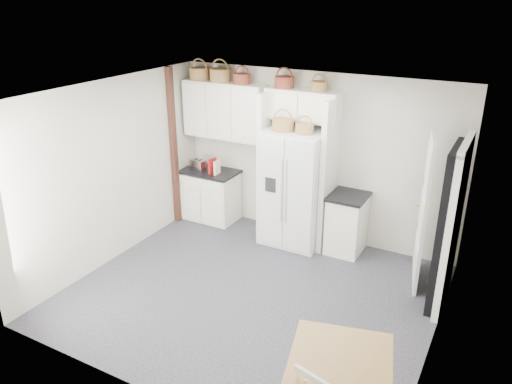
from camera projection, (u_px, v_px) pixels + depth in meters
The scene contains 27 objects.
floor at pixel (252, 293), 6.53m from camera, with size 4.50×4.50×0.00m, color #23222A.
ceiling at pixel (251, 95), 5.55m from camera, with size 4.50×4.50×0.00m, color white.
wall_back at pixel (315, 157), 7.67m from camera, with size 4.50×4.50×0.00m, color beige.
wall_left at pixel (112, 172), 7.04m from camera, with size 4.00×4.00×0.00m, color beige.
wall_right at pixel (446, 244), 5.05m from camera, with size 4.00×4.00×0.00m, color beige.
refrigerator at pixel (295, 188), 7.58m from camera, with size 0.93×0.74×1.79m, color silver.
base_cab_left at pixel (211, 196), 8.53m from camera, with size 0.90×0.57×0.84m, color white.
base_cab_right at pixel (347, 224), 7.45m from camera, with size 0.49×0.59×0.87m, color white.
counter_left at pixel (210, 172), 8.37m from camera, with size 0.94×0.61×0.04m, color black.
counter_right at pixel (349, 196), 7.28m from camera, with size 0.53×0.63×0.04m, color black.
toaster at pixel (198, 165), 8.33m from camera, with size 0.28×0.16×0.19m, color silver.
cookbook_red at pixel (212, 166), 8.20m from camera, with size 0.04×0.17×0.25m, color #A41314.
cookbook_cream at pixel (217, 167), 8.16m from camera, with size 0.03×0.16×0.23m, color #F7EBC3.
basket_upper_a at pixel (199, 74), 7.97m from camera, with size 0.33×0.33×0.19m, color brown.
basket_upper_b at pixel (220, 75), 7.79m from camera, with size 0.34×0.34×0.20m, color brown.
basket_upper_c at pixel (242, 79), 7.63m from camera, with size 0.27×0.27×0.15m, color #5F251A.
basket_bridge_a at pixel (284, 82), 7.31m from camera, with size 0.29×0.29×0.16m, color #5F251A.
basket_bridge_b at pixel (319, 86), 7.07m from camera, with size 0.24×0.24×0.14m, color brown.
basket_fridge_a at pixel (283, 125), 7.20m from camera, with size 0.32×0.32×0.17m, color brown.
basket_fridge_b at pixel (304, 129), 7.06m from camera, with size 0.26×0.26×0.14m, color brown.
upper_cabinet at pixel (225, 110), 7.97m from camera, with size 1.40×0.34×0.90m, color white.
bridge_cabinet at pixel (303, 105), 7.29m from camera, with size 1.12×0.34×0.45m, color white.
fridge_panel_left at pixel (267, 165), 7.77m from camera, with size 0.08×0.60×2.30m, color white.
fridge_panel_right at pixel (329, 176), 7.32m from camera, with size 0.08×0.60×2.30m, color white.
trim_post at pixel (174, 148), 8.11m from camera, with size 0.09×0.09×2.60m, color #341711.
doorway_void at pixel (449, 228), 6.00m from camera, with size 0.18×0.85×2.05m, color black.
door_slab at pixel (424, 212), 6.44m from camera, with size 0.80×0.04×2.05m, color white.
Camera 1 is at (2.70, -4.85, 3.70)m, focal length 35.00 mm.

